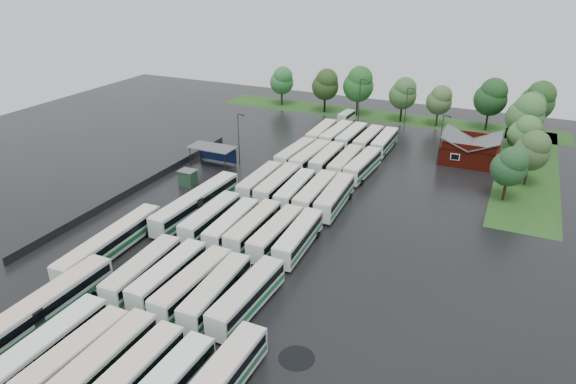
% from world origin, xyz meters
% --- Properties ---
extents(ground, '(160.00, 160.00, 0.00)m').
position_xyz_m(ground, '(0.00, 0.00, 0.00)').
color(ground, black).
rests_on(ground, ground).
extents(brick_building, '(10.07, 8.60, 5.39)m').
position_xyz_m(brick_building, '(24.00, 42.77, 1.87)').
color(brick_building, '#611308').
rests_on(brick_building, ground).
extents(wash_shed, '(8.20, 4.20, 3.58)m').
position_xyz_m(wash_shed, '(-17.20, 22.02, 2.99)').
color(wash_shed, '#2D2D30').
rests_on(wash_shed, ground).
extents(utility_hut, '(2.70, 2.20, 2.62)m').
position_xyz_m(utility_hut, '(-16.20, 12.60, 1.32)').
color(utility_hut, '#1D3E26').
rests_on(utility_hut, ground).
extents(grass_strip_north, '(80.00, 10.00, 0.01)m').
position_xyz_m(grass_strip_north, '(2.00, 64.80, 0.01)').
color(grass_strip_north, '#204A16').
rests_on(grass_strip_north, ground).
extents(grass_strip_east, '(10.00, 50.00, 0.01)m').
position_xyz_m(grass_strip_east, '(34.00, 42.80, 0.01)').
color(grass_strip_east, '#204A16').
rests_on(grass_strip_east, ground).
extents(west_fence, '(0.10, 50.00, 1.20)m').
position_xyz_m(west_fence, '(-22.20, 8.00, 0.60)').
color(west_fence, '#2D2D30').
rests_on(west_fence, ground).
extents(bus_r0c0, '(2.59, 11.97, 3.33)m').
position_xyz_m(bus_r0c0, '(-4.21, -26.00, 1.83)').
color(bus_r0c0, silver).
rests_on(bus_r0c0, ground).
extents(bus_r0c1, '(2.78, 11.63, 3.22)m').
position_xyz_m(bus_r0c1, '(-1.13, -26.20, 1.77)').
color(bus_r0c1, silver).
rests_on(bus_r0c1, ground).
extents(bus_r0c2, '(2.65, 12.22, 3.40)m').
position_xyz_m(bus_r0c2, '(1.81, -26.02, 1.87)').
color(bus_r0c2, silver).
rests_on(bus_r0c2, ground).
extents(bus_r0c3, '(2.64, 11.88, 3.30)m').
position_xyz_m(bus_r0c3, '(5.11, -26.16, 1.82)').
color(bus_r0c3, silver).
rests_on(bus_r0c3, ground).
extents(bus_r1c0, '(3.06, 12.00, 3.31)m').
position_xyz_m(bus_r1c0, '(-4.56, -12.72, 1.82)').
color(bus_r1c0, silver).
rests_on(bus_r1c0, ground).
extents(bus_r1c1, '(2.58, 11.78, 3.27)m').
position_xyz_m(bus_r1c1, '(-1.39, -12.28, 1.80)').
color(bus_r1c1, silver).
rests_on(bus_r1c1, ground).
extents(bus_r1c2, '(2.82, 12.13, 3.36)m').
position_xyz_m(bus_r1c2, '(2.08, -12.66, 1.85)').
color(bus_r1c2, silver).
rests_on(bus_r1c2, ground).
extents(bus_r1c3, '(3.00, 11.81, 3.26)m').
position_xyz_m(bus_r1c3, '(5.04, -12.68, 1.79)').
color(bus_r1c3, silver).
rests_on(bus_r1c3, ground).
extents(bus_r1c4, '(2.94, 12.08, 3.34)m').
position_xyz_m(bus_r1c4, '(8.47, -12.12, 1.84)').
color(bus_r1c4, silver).
rests_on(bus_r1c4, ground).
extents(bus_r2c0, '(2.60, 11.97, 3.33)m').
position_xyz_m(bus_r2c0, '(-4.59, 1.34, 1.83)').
color(bus_r2c0, silver).
rests_on(bus_r2c0, ground).
extents(bus_r2c1, '(2.89, 11.67, 3.22)m').
position_xyz_m(bus_r2c1, '(-1.04, 0.94, 1.77)').
color(bus_r2c1, silver).
rests_on(bus_r2c1, ground).
extents(bus_r2c2, '(2.60, 11.79, 3.28)m').
position_xyz_m(bus_r2c2, '(1.89, 1.50, 1.80)').
color(bus_r2c2, silver).
rests_on(bus_r2c2, ground).
extents(bus_r2c3, '(2.59, 11.78, 3.27)m').
position_xyz_m(bus_r2c3, '(5.27, 1.28, 1.80)').
color(bus_r2c3, silver).
rests_on(bus_r2c3, ground).
extents(bus_r2c4, '(2.99, 11.80, 3.26)m').
position_xyz_m(bus_r2c4, '(8.32, 1.51, 1.79)').
color(bus_r2c4, silver).
rests_on(bus_r2c4, ground).
extents(bus_r3c0, '(2.60, 11.61, 3.22)m').
position_xyz_m(bus_r3c0, '(-4.27, 15.15, 1.77)').
color(bus_r3c0, silver).
rests_on(bus_r3c0, ground).
extents(bus_r3c1, '(2.78, 12.25, 3.40)m').
position_xyz_m(bus_r3c1, '(-1.08, 15.01, 1.87)').
color(bus_r3c1, silver).
rests_on(bus_r3c1, ground).
extents(bus_r3c2, '(2.95, 11.63, 3.21)m').
position_xyz_m(bus_r3c2, '(2.08, 14.46, 1.77)').
color(bus_r3c2, silver).
rests_on(bus_r3c2, ground).
extents(bus_r3c3, '(2.82, 12.24, 3.40)m').
position_xyz_m(bus_r3c3, '(5.37, 14.48, 1.87)').
color(bus_r3c3, silver).
rests_on(bus_r3c3, ground).
extents(bus_r3c4, '(3.18, 12.34, 3.40)m').
position_xyz_m(bus_r3c4, '(8.36, 14.65, 1.87)').
color(bus_r3c4, silver).
rests_on(bus_r3c4, ground).
extents(bus_r4c0, '(3.03, 11.80, 3.25)m').
position_xyz_m(bus_r4c0, '(-4.26, 28.69, 1.79)').
color(bus_r4c0, silver).
rests_on(bus_r4c0, ground).
extents(bus_r4c1, '(3.10, 12.26, 3.38)m').
position_xyz_m(bus_r4c1, '(-1.08, 28.17, 1.86)').
color(bus_r4c1, silver).
rests_on(bus_r4c1, ground).
extents(bus_r4c2, '(2.53, 11.69, 3.25)m').
position_xyz_m(bus_r4c2, '(1.81, 28.72, 1.79)').
color(bus_r4c2, silver).
rests_on(bus_r4c2, ground).
extents(bus_r4c3, '(2.60, 11.96, 3.33)m').
position_xyz_m(bus_r4c3, '(5.32, 28.29, 1.83)').
color(bus_r4c3, silver).
rests_on(bus_r4c3, ground).
extents(bus_r4c4, '(3.17, 12.18, 3.36)m').
position_xyz_m(bus_r4c4, '(8.37, 28.42, 1.85)').
color(bus_r4c4, silver).
rests_on(bus_r4c4, ground).
extents(bus_r5c0, '(2.80, 11.88, 3.29)m').
position_xyz_m(bus_r5c0, '(-4.31, 41.74, 1.81)').
color(bus_r5c0, silver).
rests_on(bus_r5c0, ground).
extents(bus_r5c1, '(3.00, 12.06, 3.33)m').
position_xyz_m(bus_r5c1, '(-1.20, 41.93, 1.83)').
color(bus_r5c1, silver).
rests_on(bus_r5c1, ground).
extents(bus_r5c2, '(2.83, 12.02, 3.33)m').
position_xyz_m(bus_r5c2, '(1.88, 42.02, 1.83)').
color(bus_r5c2, silver).
rests_on(bus_r5c2, ground).
extents(bus_r5c3, '(2.80, 11.75, 3.25)m').
position_xyz_m(bus_r5c3, '(5.35, 41.85, 1.79)').
color(bus_r5c3, silver).
rests_on(bus_r5c3, ground).
extents(bus_r5c4, '(2.47, 11.54, 3.21)m').
position_xyz_m(bus_r5c4, '(8.49, 41.99, 1.77)').
color(bus_r5c4, silver).
rests_on(bus_r5c4, ground).
extents(artic_bus_west_a, '(2.64, 18.23, 3.38)m').
position_xyz_m(artic_bus_west_a, '(-9.07, -23.21, 1.87)').
color(artic_bus_west_a, silver).
rests_on(artic_bus_west_a, ground).
extents(artic_bus_west_b, '(3.18, 18.22, 3.37)m').
position_xyz_m(artic_bus_west_b, '(-8.95, 4.43, 1.87)').
color(artic_bus_west_b, silver).
rests_on(artic_bus_west_b, ground).
extents(artic_bus_west_c, '(3.14, 17.46, 3.22)m').
position_xyz_m(artic_bus_west_c, '(-12.25, -9.45, 1.79)').
color(artic_bus_west_c, silver).
rests_on(artic_bus_west_c, ground).
extents(minibus, '(2.46, 5.76, 2.46)m').
position_xyz_m(minibus, '(-4.13, 56.59, 1.36)').
color(minibus, silver).
rests_on(minibus, ground).
extents(tree_north_0, '(5.87, 5.87, 9.71)m').
position_xyz_m(tree_north_0, '(-23.68, 64.25, 6.25)').
color(tree_north_0, '#342412').
rests_on(tree_north_0, ground).
extents(tree_north_1, '(6.33, 6.33, 10.49)m').
position_xyz_m(tree_north_1, '(-11.54, 62.61, 6.75)').
color(tree_north_1, black).
rests_on(tree_north_1, ground).
extents(tree_north_2, '(7.02, 7.02, 11.63)m').
position_xyz_m(tree_north_2, '(-3.65, 63.15, 7.48)').
color(tree_north_2, '#302010').
rests_on(tree_north_2, ground).
extents(tree_north_3, '(6.12, 6.12, 10.13)m').
position_xyz_m(tree_north_3, '(6.88, 62.61, 6.52)').
color(tree_north_3, black).
rests_on(tree_north_3, ground).
extents(tree_north_4, '(5.52, 5.52, 9.14)m').
position_xyz_m(tree_north_4, '(14.86, 62.53, 5.88)').
color(tree_north_4, '#382718').
rests_on(tree_north_4, ground).
extents(tree_north_5, '(6.84, 6.84, 11.33)m').
position_xyz_m(tree_north_5, '(25.08, 64.05, 7.29)').
color(tree_north_5, black).
rests_on(tree_north_5, ground).
extents(tree_north_6, '(6.92, 6.92, 11.46)m').
position_xyz_m(tree_north_6, '(34.05, 64.55, 7.37)').
color(tree_north_6, black).
rests_on(tree_north_6, ground).
extents(tree_east_0, '(5.31, 5.31, 8.80)m').
position_xyz_m(tree_east_0, '(31.05, 27.99, 5.66)').
color(tree_east_0, '#322012').
rests_on(tree_east_0, ground).
extents(tree_east_1, '(5.65, 5.65, 9.36)m').
position_xyz_m(tree_east_1, '(33.81, 35.78, 6.02)').
color(tree_east_1, '#2F2012').
rests_on(tree_east_1, ground).
extents(tree_east_2, '(5.54, 5.53, 9.17)m').
position_xyz_m(tree_east_2, '(32.44, 45.26, 5.89)').
color(tree_east_2, black).
rests_on(tree_east_2, ground).
extents(tree_east_3, '(6.88, 6.88, 11.39)m').
position_xyz_m(tree_east_3, '(32.18, 52.54, 7.33)').
color(tree_east_3, black).
rests_on(tree_east_3, ground).
extents(tree_east_4, '(6.12, 6.12, 10.14)m').
position_xyz_m(tree_east_4, '(32.68, 59.96, 6.52)').
color(tree_east_4, black).
rests_on(tree_east_4, ground).
extents(lamp_post_ne, '(1.42, 0.28, 9.24)m').
position_xyz_m(lamp_post_ne, '(19.30, 38.80, 5.36)').
color(lamp_post_ne, '#2D2D30').
rests_on(lamp_post_ne, ground).
extents(lamp_post_nw, '(1.44, 0.28, 9.38)m').
position_xyz_m(lamp_post_nw, '(-13.09, 24.24, 5.45)').
color(lamp_post_nw, '#2D2D30').
rests_on(lamp_post_nw, ground).
extents(lamp_post_back_w, '(1.59, 0.31, 10.34)m').
position_xyz_m(lamp_post_back_w, '(-0.99, 55.83, 6.01)').
color(lamp_post_back_w, '#2D2D30').
rests_on(lamp_post_back_w, ground).
extents(lamp_post_back_e, '(1.44, 0.28, 9.33)m').
position_xyz_m(lamp_post_back_e, '(9.18, 56.23, 5.42)').
color(lamp_post_back_e, '#2D2D30').
rests_on(lamp_post_back_e, ground).
extents(puddle_0, '(3.55, 3.55, 0.01)m').
position_xyz_m(puddle_0, '(-0.76, -18.47, 0.00)').
color(puddle_0, black).
rests_on(puddle_0, ground).
extents(puddle_1, '(2.86, 2.86, 0.01)m').
position_xyz_m(puddle_1, '(7.82, -20.94, 0.00)').
color(puddle_1, black).
rests_on(puddle_1, ground).
extents(puddle_2, '(6.04, 6.04, 0.01)m').
position_xyz_m(puddle_2, '(-6.43, 3.57, 0.00)').
color(puddle_2, black).
rests_on(puddle_2, ground).
extents(puddle_3, '(4.20, 4.20, 0.01)m').
position_xyz_m(puddle_3, '(6.71, -1.00, 0.00)').
color(puddle_3, black).
rests_on(puddle_3, ground).
extents(puddle_4, '(3.44, 3.44, 0.01)m').
position_xyz_m(puddle_4, '(15.98, -16.41, 0.00)').
color(puddle_4, black).
rests_on(puddle_4, ground).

